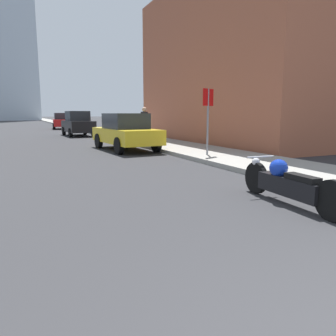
% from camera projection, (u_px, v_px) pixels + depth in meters
% --- Properties ---
extents(sidewalk, '(2.86, 240.00, 0.15)m').
position_uv_depth(sidewalk, '(79.00, 127.00, 39.36)').
color(sidewalk, gray).
rests_on(sidewalk, ground_plane).
extents(brick_storefront, '(9.67, 13.82, 8.84)m').
position_uv_depth(brick_storefront, '(261.00, 66.00, 19.31)').
color(brick_storefront, '#9E563D').
rests_on(brick_storefront, ground_plane).
extents(motorcycle, '(0.62, 2.55, 0.80)m').
position_uv_depth(motorcycle, '(287.00, 183.00, 5.85)').
color(motorcycle, black).
rests_on(motorcycle, ground_plane).
extents(parked_car_yellow, '(2.12, 4.49, 1.64)m').
position_uv_depth(parked_car_yellow, '(126.00, 132.00, 14.64)').
color(parked_car_yellow, gold).
rests_on(parked_car_yellow, ground_plane).
extents(parked_car_black, '(1.94, 4.25, 1.82)m').
position_uv_depth(parked_car_black, '(78.00, 124.00, 24.17)').
color(parked_car_black, black).
rests_on(parked_car_black, ground_plane).
extents(parked_car_red, '(2.02, 4.23, 1.71)m').
position_uv_depth(parked_car_red, '(62.00, 121.00, 35.19)').
color(parked_car_red, red).
rests_on(parked_car_red, ground_plane).
extents(stop_sign, '(0.57, 0.26, 2.35)m').
position_uv_depth(stop_sign, '(208.00, 110.00, 11.73)').
color(stop_sign, slate).
rests_on(stop_sign, sidewalk).
extents(pedestrian, '(0.36, 0.26, 1.84)m').
position_uv_depth(pedestrian, '(144.00, 123.00, 18.11)').
color(pedestrian, '#38383D').
rests_on(pedestrian, sidewalk).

